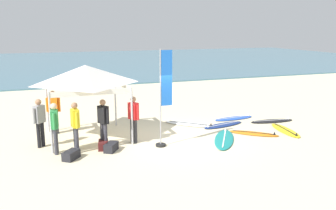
% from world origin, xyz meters
% --- Properties ---
extents(ground_plane, '(80.00, 80.00, 0.00)m').
position_xyz_m(ground_plane, '(0.00, 0.00, 0.00)').
color(ground_plane, beige).
extents(sea, '(80.00, 36.00, 0.10)m').
position_xyz_m(sea, '(0.00, 31.18, 0.05)').
color(sea, teal).
rests_on(sea, ground).
extents(canopy_tent, '(2.85, 2.85, 2.75)m').
position_xyz_m(canopy_tent, '(-2.98, 1.16, 2.39)').
color(canopy_tent, '#B7B7BC').
rests_on(canopy_tent, ground).
extents(surfboard_navy, '(2.11, 1.01, 0.19)m').
position_xyz_m(surfboard_navy, '(2.63, 0.87, 0.04)').
color(surfboard_navy, navy).
rests_on(surfboard_navy, ground).
extents(surfboard_black, '(2.05, 0.74, 0.19)m').
position_xyz_m(surfboard_black, '(4.99, 0.71, 0.04)').
color(surfboard_black, black).
rests_on(surfboard_black, ground).
extents(surfboard_white, '(2.07, 2.02, 0.19)m').
position_xyz_m(surfboard_white, '(1.37, 1.48, 0.04)').
color(surfboard_white, white).
rests_on(surfboard_white, ground).
extents(surfboard_orange, '(1.80, 1.66, 0.19)m').
position_xyz_m(surfboard_orange, '(3.15, -0.66, 0.04)').
color(surfboard_orange, orange).
rests_on(surfboard_orange, ground).
extents(surfboard_yellow, '(0.90, 2.15, 0.19)m').
position_xyz_m(surfboard_yellow, '(4.59, -0.72, 0.04)').
color(surfboard_yellow, yellow).
rests_on(surfboard_yellow, ground).
extents(surfboard_blue, '(2.00, 0.68, 0.19)m').
position_xyz_m(surfboard_blue, '(3.66, 1.73, 0.04)').
color(surfboard_blue, blue).
rests_on(surfboard_blue, ground).
extents(surfboard_teal, '(1.93, 2.53, 0.19)m').
position_xyz_m(surfboard_teal, '(1.70, -0.90, 0.04)').
color(surfboard_teal, '#19847F').
rests_on(surfboard_teal, ground).
extents(person_yellow, '(0.26, 0.55, 1.71)m').
position_xyz_m(person_yellow, '(-3.58, -0.40, 0.99)').
color(person_yellow, '#383842').
rests_on(person_yellow, ground).
extents(person_black, '(0.37, 0.49, 1.71)m').
position_xyz_m(person_black, '(-2.63, -0.23, 0.99)').
color(person_black, '#383842').
rests_on(person_black, ground).
extents(person_green, '(0.26, 0.55, 1.71)m').
position_xyz_m(person_green, '(-4.23, -0.30, 0.99)').
color(person_green, '#383842').
rests_on(person_green, ground).
extents(person_orange, '(0.53, 0.31, 1.71)m').
position_xyz_m(person_orange, '(-4.14, 2.14, 0.99)').
color(person_orange, '#383842').
rests_on(person_orange, ground).
extents(person_grey, '(0.43, 0.41, 1.71)m').
position_xyz_m(person_grey, '(-4.68, 0.61, 0.99)').
color(person_grey, black).
rests_on(person_grey, ground).
extents(person_red, '(0.36, 0.50, 1.71)m').
position_xyz_m(person_red, '(-1.52, -0.05, 0.99)').
color(person_red, '#2D2D33').
rests_on(person_red, ground).
extents(banner_flag, '(0.60, 0.36, 3.40)m').
position_xyz_m(banner_flag, '(-0.62, -0.76, 1.57)').
color(banner_flag, '#99999E').
rests_on(banner_flag, ground).
extents(gear_bag_near_tent, '(0.60, 0.68, 0.28)m').
position_xyz_m(gear_bag_near_tent, '(-2.48, -0.67, 0.14)').
color(gear_bag_near_tent, '#232328').
rests_on(gear_bag_near_tent, ground).
extents(gear_bag_by_pole, '(0.44, 0.65, 0.28)m').
position_xyz_m(gear_bag_by_pole, '(-2.68, -0.34, 0.14)').
color(gear_bag_by_pole, '#4C1919').
rests_on(gear_bag_by_pole, ground).
extents(gear_bag_on_sand, '(0.62, 0.67, 0.28)m').
position_xyz_m(gear_bag_on_sand, '(-3.82, -1.00, 0.14)').
color(gear_bag_on_sand, '#232328').
rests_on(gear_bag_on_sand, ground).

